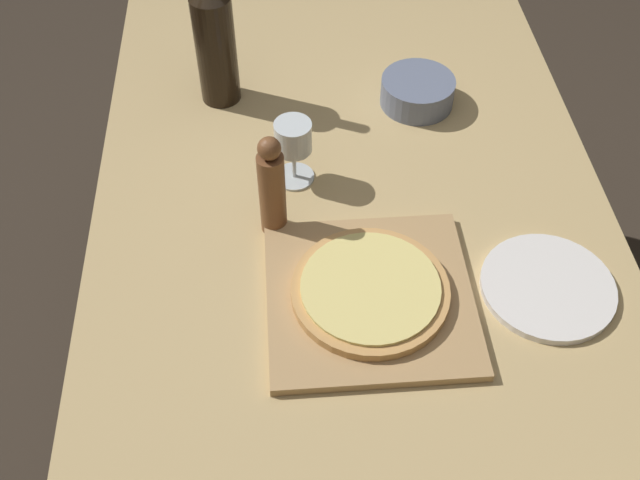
% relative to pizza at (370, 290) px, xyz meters
% --- Properties ---
extents(ground_plane, '(12.00, 12.00, 0.00)m').
position_rel_pizza_xyz_m(ground_plane, '(-0.01, 0.11, -0.79)').
color(ground_plane, '#382D23').
extents(dining_table, '(0.98, 1.77, 0.76)m').
position_rel_pizza_xyz_m(dining_table, '(-0.01, 0.11, -0.11)').
color(dining_table, tan).
rests_on(dining_table, ground_plane).
extents(cutting_board, '(0.35, 0.34, 0.02)m').
position_rel_pizza_xyz_m(cutting_board, '(0.00, -0.00, -0.02)').
color(cutting_board, tan).
rests_on(cutting_board, dining_table).
extents(pizza, '(0.27, 0.27, 0.02)m').
position_rel_pizza_xyz_m(pizza, '(0.00, 0.00, 0.00)').
color(pizza, tan).
rests_on(pizza, cutting_board).
extents(wine_bottle, '(0.08, 0.08, 0.34)m').
position_rel_pizza_xyz_m(wine_bottle, '(-0.26, 0.57, 0.11)').
color(wine_bottle, black).
rests_on(wine_bottle, dining_table).
extents(pepper_mill, '(0.05, 0.05, 0.21)m').
position_rel_pizza_xyz_m(pepper_mill, '(-0.15, 0.18, 0.07)').
color(pepper_mill, brown).
rests_on(pepper_mill, dining_table).
extents(wine_glass, '(0.08, 0.08, 0.14)m').
position_rel_pizza_xyz_m(wine_glass, '(-0.11, 0.31, 0.07)').
color(wine_glass, silver).
rests_on(wine_glass, dining_table).
extents(small_bowl, '(0.16, 0.16, 0.06)m').
position_rel_pizza_xyz_m(small_bowl, '(0.16, 0.52, 0.00)').
color(small_bowl, slate).
rests_on(small_bowl, dining_table).
extents(dinner_plate, '(0.23, 0.23, 0.01)m').
position_rel_pizza_xyz_m(dinner_plate, '(0.31, 0.00, -0.02)').
color(dinner_plate, white).
rests_on(dinner_plate, dining_table).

